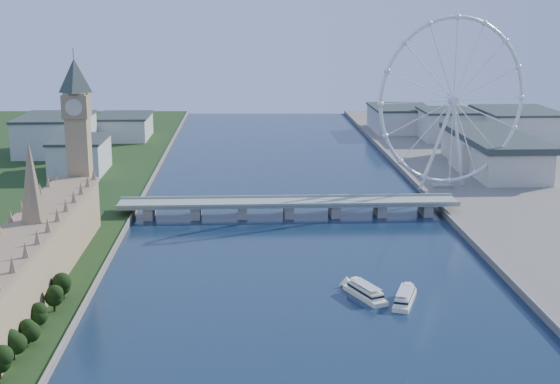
{
  "coord_description": "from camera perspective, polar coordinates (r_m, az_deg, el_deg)",
  "views": [
    {
      "loc": [
        -27.98,
        -189.98,
        131.55
      ],
      "look_at": [
        -9.67,
        210.0,
        37.06
      ],
      "focal_mm": 50.0,
      "sensor_mm": 36.0,
      "label": 1
    }
  ],
  "objects": [
    {
      "name": "parliament_range",
      "position": [
        390.35,
        -17.39,
        -4.19
      ],
      "size": [
        24.0,
        200.0,
        70.0
      ],
      "color": "tan",
      "rests_on": "ground"
    },
    {
      "name": "tour_boat_near",
      "position": [
        369.31,
        6.24,
        -7.67
      ],
      "size": [
        19.73,
        32.07,
        6.96
      ],
      "primitive_type": null,
      "rotation": [
        0.0,
        0.0,
        0.4
      ],
      "color": "white",
      "rests_on": "ground"
    },
    {
      "name": "tour_boat_far",
      "position": [
        365.49,
        9.09,
        -7.99
      ],
      "size": [
        17.49,
        30.88,
        6.65
      ],
      "primitive_type": null,
      "rotation": [
        0.0,
        0.0,
        -0.35
      ],
      "color": "#EAEACF",
      "rests_on": "ground"
    },
    {
      "name": "london_eye",
      "position": [
        568.4,
        12.57,
        6.49
      ],
      "size": [
        113.6,
        39.12,
        124.3
      ],
      "color": "silver",
      "rests_on": "ground"
    },
    {
      "name": "big_ben",
      "position": [
        482.94,
        -14.61,
        5.12
      ],
      "size": [
        20.02,
        20.02,
        110.0
      ],
      "color": "tan",
      "rests_on": "ground"
    },
    {
      "name": "county_hall",
      "position": [
        665.49,
        15.2,
        1.41
      ],
      "size": [
        54.0,
        144.0,
        35.0
      ],
      "primitive_type": null,
      "color": "beige",
      "rests_on": "ground"
    },
    {
      "name": "westminster_bridge",
      "position": [
        506.43,
        0.63,
        -1.0
      ],
      "size": [
        220.0,
        22.0,
        9.5
      ],
      "color": "gray",
      "rests_on": "ground"
    },
    {
      "name": "city_skyline",
      "position": [
        761.73,
        2.48,
        4.61
      ],
      "size": [
        505.0,
        280.0,
        32.0
      ],
      "color": "beige",
      "rests_on": "ground"
    }
  ]
}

